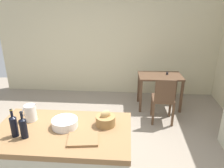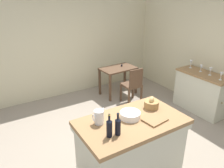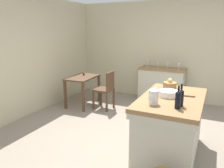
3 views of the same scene
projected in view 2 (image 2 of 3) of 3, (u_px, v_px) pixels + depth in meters
The scene contains 17 objects.
ground_plane at pixel (119, 144), 3.91m from camera, with size 6.76×6.76×0.00m, color gray.
wall_back at pixel (63, 45), 5.45m from camera, with size 5.32×0.12×2.60m, color beige.
wall_right at pixel (221, 54), 4.66m from camera, with size 0.12×5.20×2.60m, color beige.
island_table at pixel (131, 145), 3.12m from camera, with size 1.47×0.87×0.92m.
side_cabinet at pixel (201, 92), 4.90m from camera, with size 0.52×1.18×0.90m.
writing_desk at pixel (118, 72), 5.65m from camera, with size 0.93×0.60×0.78m.
wooden_chair at pixel (133, 85), 5.17m from camera, with size 0.41×0.41×0.91m.
pitcher at pixel (99, 117), 2.85m from camera, with size 0.17×0.13×0.23m.
wash_bowl at pixel (130, 115), 2.99m from camera, with size 0.28×0.28×0.09m, color white.
bread_basket at pixel (151, 104), 3.25m from camera, with size 0.22×0.22×0.18m.
cutting_board at pixel (155, 120), 2.95m from camera, with size 0.30×0.24×0.02m, color olive.
wine_bottle_dark at pixel (118, 126), 2.62m from camera, with size 0.07×0.07×0.29m.
wine_bottle_amber at pixel (109, 128), 2.58m from camera, with size 0.07×0.07×0.31m.
wine_glass_far_left at pixel (221, 75), 4.33m from camera, with size 0.07×0.07×0.16m.
wine_glass_left at pixel (211, 70), 4.59m from camera, with size 0.07×0.07×0.17m.
wine_glass_middle at pixel (201, 67), 4.80m from camera, with size 0.07×0.07×0.15m.
wine_glass_right at pixel (191, 63), 5.04m from camera, with size 0.07×0.07×0.19m.
Camera 2 is at (-1.78, -2.65, 2.51)m, focal length 34.93 mm.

